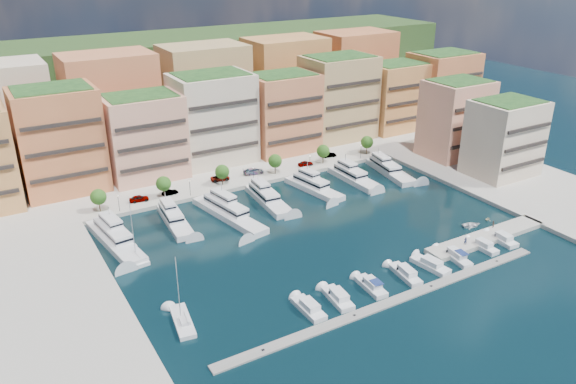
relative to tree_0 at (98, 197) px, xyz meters
name	(u,v)px	position (x,y,z in m)	size (l,w,h in m)	color
ground	(317,231)	(40.00, -33.50, -4.74)	(400.00, 400.00, 0.00)	black
north_quay	(208,152)	(40.00, 28.50, -4.74)	(220.00, 64.00, 2.00)	#9E998E
east_quay	(528,188)	(102.00, -41.50, -4.74)	(34.00, 76.00, 2.00)	#9E998E
west_quay	(26,341)	(-22.00, -41.50, -4.74)	(34.00, 76.00, 2.00)	#9E998E
hillside	(158,116)	(40.00, 76.50, -4.74)	(240.00, 40.00, 58.00)	#203A17
south_pontoon	(394,301)	(37.00, -63.50, -4.74)	(72.00, 2.20, 0.35)	gray
finger_pier	(486,239)	(70.00, -55.50, -4.74)	(32.00, 5.00, 2.00)	#9E998E
apartment_1	(59,140)	(-4.00, 18.49, 9.57)	(20.00, 16.50, 26.80)	#D97E48
apartment_2	(144,137)	(17.00, 16.49, 7.57)	(20.00, 15.50, 22.80)	#EC9D83
apartment_3	(213,118)	(38.00, 18.49, 9.07)	(22.00, 16.50, 25.80)	beige
apartment_4	(283,113)	(60.00, 16.49, 8.07)	(20.00, 15.50, 23.80)	#D57E50
apartment_5	(338,97)	(82.00, 18.49, 9.57)	(22.00, 16.50, 26.80)	tan
apartment_6	(394,96)	(104.00, 16.49, 7.57)	(20.00, 15.50, 22.80)	#E09752
apartment_7	(442,88)	(124.00, 14.49, 8.57)	(22.00, 16.50, 24.80)	#D97E48
apartment_east_a	(455,118)	(102.00, -13.51, 7.57)	(18.00, 14.50, 22.80)	#EC9D83
apartment_east_b	(504,138)	(102.00, -31.51, 6.57)	(18.00, 14.50, 20.80)	beige
backblock_0	(1,119)	(-15.00, 40.50, 11.26)	(26.00, 18.00, 30.00)	beige
backblock_1	(112,104)	(15.00, 40.50, 11.26)	(26.00, 18.00, 30.00)	#D57E50
backblock_2	(205,92)	(45.00, 40.50, 11.26)	(26.00, 18.00, 30.00)	tan
backblock_3	(285,82)	(75.00, 40.50, 11.26)	(26.00, 18.00, 30.00)	#E09752
backblock_4	(355,73)	(105.00, 40.50, 11.26)	(26.00, 18.00, 30.00)	#D97E48
tree_0	(98,197)	(0.00, 0.00, 0.00)	(3.80, 3.80, 5.65)	#473323
tree_1	(164,184)	(16.00, 0.00, 0.00)	(3.80, 3.80, 5.65)	#473323
tree_2	(222,172)	(32.00, 0.00, 0.00)	(3.80, 3.80, 5.65)	#473323
tree_3	(275,161)	(48.00, 0.00, 0.00)	(3.80, 3.80, 5.65)	#473323
tree_4	(323,151)	(64.00, 0.00, 0.00)	(3.80, 3.80, 5.65)	#473323
tree_5	(367,142)	(80.00, 0.00, 0.00)	(3.80, 3.80, 5.65)	#473323
lamppost_0	(118,200)	(4.00, -2.30, -0.92)	(0.30, 0.30, 4.20)	black
lamppost_1	(190,185)	(22.00, -2.30, -0.92)	(0.30, 0.30, 4.20)	black
lamppost_2	(253,172)	(40.00, -2.30, -0.92)	(0.30, 0.30, 4.20)	black
lamppost_3	(310,160)	(58.00, -2.30, -0.92)	(0.30, 0.30, 4.20)	black
lamppost_4	(361,149)	(76.00, -2.30, -0.92)	(0.30, 0.30, 4.20)	black
yacht_0	(114,238)	(-0.81, -15.38, -3.53)	(7.53, 24.16, 7.30)	silver
yacht_1	(174,219)	(13.67, -13.05, -3.65)	(5.81, 18.86, 7.30)	silver
yacht_2	(227,212)	(25.78, -16.04, -3.53)	(8.80, 25.56, 7.30)	silver
yacht_3	(267,197)	(37.96, -13.56, -3.53)	(6.18, 20.09, 7.30)	silver
yacht_4	(312,187)	(51.78, -13.32, -3.65)	(7.49, 19.61, 7.30)	silver
yacht_5	(353,176)	(65.11, -12.99, -3.53)	(5.02, 18.59, 7.30)	silver
yacht_6	(388,169)	(77.17, -13.79, -3.53)	(8.04, 20.80, 7.30)	silver
cruiser_2	(309,308)	(22.09, -58.09, -4.20)	(2.79, 7.91, 2.55)	silver
cruiser_3	(338,298)	(28.34, -58.09, -4.20)	(3.61, 8.19, 2.55)	silver
cruiser_4	(371,286)	(35.95, -58.10, -4.17)	(3.22, 7.95, 2.66)	silver
cruiser_5	(405,274)	(44.38, -58.09, -4.20)	(3.55, 8.60, 2.55)	silver
cruiser_6	(430,265)	(50.98, -58.09, -4.20)	(3.91, 8.69, 2.55)	silver
cruiser_7	(455,256)	(57.73, -58.12, -4.17)	(3.44, 8.96, 2.66)	silver
cruiser_8	(483,247)	(65.96, -58.08, -4.20)	(2.45, 7.12, 2.55)	silver
cruiser_9	(502,240)	(72.07, -58.08, -4.20)	(3.23, 7.32, 2.55)	silver
sailboat_2	(136,258)	(1.21, -24.88, -4.42)	(3.52, 8.12, 13.20)	silver
sailboat_0	(183,322)	(1.66, -50.12, -4.43)	(4.26, 9.97, 13.20)	silver
tender_2	(471,225)	(71.85, -49.55, -4.30)	(3.08, 4.31, 0.89)	white
tender_3	(488,219)	(77.53, -49.28, -4.32)	(1.40, 1.62, 0.85)	beige
car_0	(139,198)	(9.74, 0.89, -2.94)	(1.91, 4.74, 1.61)	gray
car_1	(170,192)	(17.72, 0.84, -3.06)	(1.44, 4.12, 1.36)	gray
car_2	(220,178)	(32.72, 3.15, -3.02)	(2.40, 5.21, 1.45)	gray
car_3	(254,171)	(42.67, 2.80, -2.89)	(2.38, 5.85, 1.70)	gray
car_4	(306,163)	(58.51, 0.81, -2.99)	(1.77, 4.40, 1.50)	gray
car_5	(329,155)	(68.46, 3.49, -2.99)	(1.59, 4.57, 1.50)	gray
person_0	(465,241)	(62.69, -56.09, -2.87)	(0.64, 0.42, 1.74)	#232946
person_1	(493,224)	(74.11, -53.50, -2.95)	(0.77, 0.60, 1.59)	#46332A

